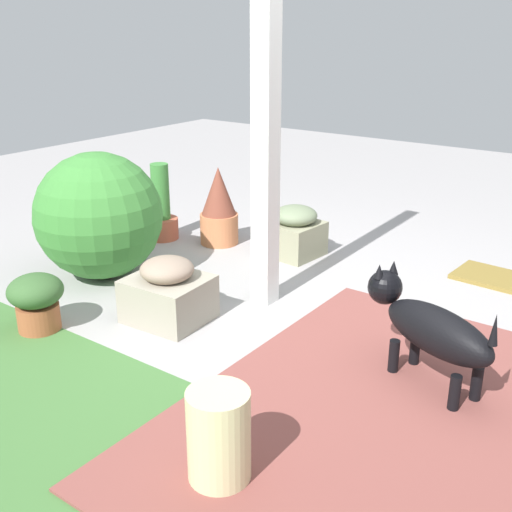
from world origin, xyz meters
name	(u,v)px	position (x,y,z in m)	size (l,w,h in m)	color
ground_plane	(312,317)	(0.00, 0.00, 0.00)	(12.00, 12.00, 0.00)	#9D9999
brick_path	(396,422)	(-0.87, 0.71, 0.01)	(1.80, 2.40, 0.02)	brown
porch_pillar	(266,106)	(0.38, -0.03, 1.24)	(0.13, 0.13, 2.49)	white
stone_planter_nearest	(295,232)	(0.68, -0.86, 0.19)	(0.39, 0.41, 0.40)	gray
stone_planter_mid	(168,292)	(0.69, 0.53, 0.18)	(0.49, 0.44, 0.40)	gray
round_shrub	(99,216)	(1.56, 0.29, 0.44)	(0.89, 0.89, 0.89)	#3A7D34
terracotta_pot_spiky	(219,208)	(1.33, -0.74, 0.30)	(0.31, 0.31, 0.63)	#C8744A
terracotta_pot_broad	(36,299)	(1.22, 1.08, 0.19)	(0.32, 0.32, 0.35)	#A15433
terracotta_pot_tall	(162,212)	(1.79, -0.55, 0.23)	(0.27, 0.27, 0.63)	#B75940
dog	(429,326)	(-0.84, 0.30, 0.31)	(0.77, 0.45, 0.54)	black
ceramic_urn	(219,437)	(-0.46, 1.46, 0.20)	(0.25, 0.25, 0.40)	beige
doormat	(506,280)	(-0.81, -1.27, 0.01)	(0.69, 0.38, 0.03)	olive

